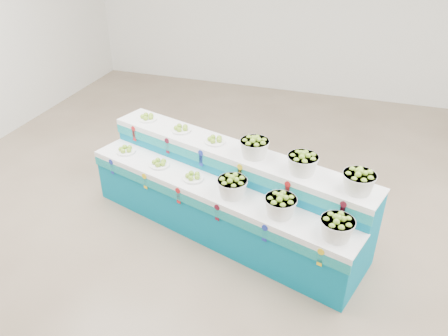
{
  "coord_description": "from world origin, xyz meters",
  "views": [
    {
      "loc": [
        0.84,
        -4.17,
        3.57
      ],
      "look_at": [
        -0.55,
        0.08,
        0.87
      ],
      "focal_mm": 35.81,
      "sensor_mm": 36.0,
      "label": 1
    }
  ],
  "objects_px": {
    "display_stand": "(224,193)",
    "basket_upper_right": "(359,181)",
    "plate_upper_mid": "(181,128)",
    "basket_lower_left": "(232,186)"
  },
  "relations": [
    {
      "from": "display_stand",
      "to": "basket_upper_right",
      "type": "height_order",
      "value": "basket_upper_right"
    },
    {
      "from": "display_stand",
      "to": "basket_lower_left",
      "type": "xyz_separation_m",
      "value": [
        0.19,
        -0.29,
        0.33
      ]
    },
    {
      "from": "display_stand",
      "to": "plate_upper_mid",
      "type": "relative_size",
      "value": 14.24
    },
    {
      "from": "plate_upper_mid",
      "to": "basket_upper_right",
      "type": "distance_m",
      "value": 2.34
    },
    {
      "from": "basket_lower_left",
      "to": "plate_upper_mid",
      "type": "xyz_separation_m",
      "value": [
        -0.92,
        0.75,
        0.23
      ]
    },
    {
      "from": "basket_lower_left",
      "to": "plate_upper_mid",
      "type": "bearing_deg",
      "value": 140.76
    },
    {
      "from": "plate_upper_mid",
      "to": "basket_lower_left",
      "type": "bearing_deg",
      "value": -39.24
    },
    {
      "from": "plate_upper_mid",
      "to": "display_stand",
      "type": "bearing_deg",
      "value": -32.28
    },
    {
      "from": "display_stand",
      "to": "basket_lower_left",
      "type": "bearing_deg",
      "value": -39.23
    },
    {
      "from": "basket_upper_right",
      "to": "plate_upper_mid",
      "type": "bearing_deg",
      "value": 162.61
    }
  ]
}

